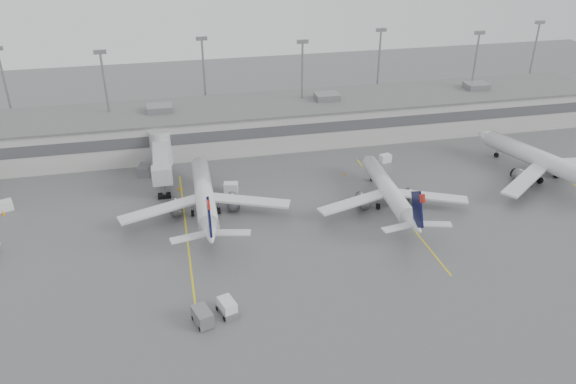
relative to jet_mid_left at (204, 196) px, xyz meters
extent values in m
plane|color=#58575A|center=(14.00, -28.99, -3.13)|extent=(260.00, 260.00, 0.00)
cube|color=#A7A7A2|center=(14.00, 29.01, 0.87)|extent=(150.00, 16.00, 8.00)
cube|color=#47474C|center=(14.00, 20.96, 1.87)|extent=(150.00, 0.15, 2.20)
cube|color=#606060|center=(14.00, 29.01, 4.92)|extent=(152.00, 17.00, 0.30)
cube|color=slate|center=(64.00, 29.01, 5.67)|extent=(5.00, 4.00, 1.30)
cylinder|color=gray|center=(-36.00, 38.51, 6.87)|extent=(0.44, 0.44, 20.00)
cylinder|color=gray|center=(-16.00, 31.01, 6.87)|extent=(0.44, 0.44, 20.00)
cube|color=slate|center=(-16.00, 31.01, 17.07)|extent=(2.40, 0.50, 0.80)
cylinder|color=gray|center=(4.00, 38.51, 6.87)|extent=(0.44, 0.44, 20.00)
cube|color=slate|center=(4.00, 38.51, 17.07)|extent=(2.40, 0.50, 0.80)
cylinder|color=gray|center=(24.00, 31.01, 6.87)|extent=(0.44, 0.44, 20.00)
cube|color=slate|center=(24.00, 31.01, 17.07)|extent=(2.40, 0.50, 0.80)
cylinder|color=gray|center=(44.00, 38.51, 6.87)|extent=(0.44, 0.44, 20.00)
cube|color=slate|center=(44.00, 38.51, 17.07)|extent=(2.40, 0.50, 0.80)
cylinder|color=gray|center=(64.00, 31.01, 6.87)|extent=(0.44, 0.44, 20.00)
cube|color=slate|center=(64.00, 31.01, 17.07)|extent=(2.40, 0.50, 0.80)
cylinder|color=gray|center=(84.00, 38.51, 6.87)|extent=(0.44, 0.44, 20.00)
cube|color=slate|center=(84.00, 38.51, 17.07)|extent=(2.40, 0.50, 0.80)
cylinder|color=#9DA0A2|center=(-6.50, 21.01, 0.37)|extent=(4.00, 4.00, 7.00)
cube|color=#9DA0A2|center=(-6.50, 14.51, 1.17)|extent=(2.80, 13.00, 2.60)
cube|color=#9DA0A2|center=(-6.50, 7.01, 1.17)|extent=(3.40, 2.40, 3.00)
cylinder|color=gray|center=(-6.50, 7.01, -1.73)|extent=(0.70, 0.70, 2.80)
cube|color=black|center=(-6.50, 7.01, -2.78)|extent=(2.20, 1.20, 0.70)
cube|color=yellow|center=(-3.50, -4.99, -3.13)|extent=(0.25, 40.00, 0.01)
cube|color=yellow|center=(31.50, -4.99, -3.13)|extent=(0.25, 40.00, 0.01)
cylinder|color=silver|center=(0.03, 1.50, -0.06)|extent=(3.49, 22.57, 3.07)
cone|color=silver|center=(0.26, 14.19, -0.06)|extent=(3.12, 2.92, 3.07)
cone|color=silver|center=(-0.23, -12.11, 0.35)|extent=(3.17, 5.17, 3.07)
cube|color=silver|center=(-7.19, -1.23, -0.88)|extent=(13.50, 6.42, 0.36)
cube|color=silver|center=(7.14, -1.50, -0.88)|extent=(13.44, 6.86, 0.36)
cube|color=black|center=(-0.24, -12.62, 3.31)|extent=(0.41, 5.77, 6.69)
cube|color=#A8150C|center=(-0.26, -13.95, 5.98)|extent=(0.35, 2.08, 1.94)
cylinder|color=black|center=(0.20, 10.71, -2.67)|extent=(0.38, 0.93, 0.92)
cylinder|color=black|center=(-2.16, -0.50, -2.57)|extent=(0.48, 1.13, 1.13)
cylinder|color=black|center=(2.14, -0.58, -2.57)|extent=(0.48, 1.13, 1.13)
cylinder|color=silver|center=(30.45, -3.20, -0.29)|extent=(4.05, 20.99, 2.85)
cone|color=silver|center=(31.13, 8.54, -0.29)|extent=(2.99, 2.82, 2.85)
cone|color=silver|center=(29.71, -15.80, 0.09)|extent=(3.12, 4.90, 2.85)
cube|color=silver|center=(23.66, -5.47, -1.05)|extent=(12.55, 5.51, 0.33)
cube|color=silver|center=(36.92, -6.24, -1.05)|extent=(12.38, 6.78, 0.33)
cube|color=black|center=(29.69, -16.27, 2.84)|extent=(0.59, 5.35, 6.20)
cube|color=#A8150C|center=(29.61, -17.50, 5.31)|extent=(0.40, 1.93, 1.80)
cylinder|color=black|center=(30.94, 5.32, -2.71)|extent=(0.38, 0.87, 0.85)
cylinder|color=black|center=(28.35, -4.98, -2.61)|extent=(0.49, 1.07, 1.04)
cylinder|color=black|center=(32.32, -5.21, -2.61)|extent=(0.49, 1.07, 1.04)
cylinder|color=silver|center=(62.17, 0.46, 0.19)|extent=(10.42, 24.23, 3.32)
cone|color=silver|center=(58.09, 13.56, 0.19)|extent=(4.09, 3.95, 3.32)
cube|color=silver|center=(55.70, -4.81, -0.70)|extent=(13.40, 10.66, 0.39)
cylinder|color=black|center=(59.21, 9.96, -2.63)|extent=(0.67, 1.07, 1.00)
cylinder|color=black|center=(60.61, -2.35, -2.52)|extent=(0.84, 1.31, 1.22)
cylinder|color=black|center=(65.05, -0.97, -2.52)|extent=(0.84, 1.31, 1.22)
cube|color=silver|center=(0.37, -26.09, -2.13)|extent=(2.40, 3.06, 2.01)
cube|color=slate|center=(0.37, -26.09, -2.74)|extent=(2.75, 3.56, 0.78)
cylinder|color=black|center=(-0.82, -25.29, -2.82)|extent=(0.42, 0.67, 0.63)
cylinder|color=black|center=(0.88, -24.76, -2.82)|extent=(0.42, 0.67, 0.63)
cylinder|color=black|center=(-0.15, -27.43, -2.82)|extent=(0.42, 0.67, 0.63)
cylinder|color=black|center=(1.55, -26.89, -2.82)|extent=(0.42, 0.67, 0.63)
cube|color=slate|center=(-2.83, -27.29, -2.06)|extent=(2.67, 3.55, 1.91)
cylinder|color=black|center=(-3.92, -26.45, -2.82)|extent=(0.43, 0.68, 0.63)
cylinder|color=black|center=(-1.74, -28.13, -2.82)|extent=(0.43, 0.68, 0.63)
cube|color=silver|center=(-32.55, 8.31, -2.29)|extent=(2.81, 2.36, 1.69)
cube|color=silver|center=(5.10, 6.62, -2.26)|extent=(2.74, 2.11, 1.74)
cube|color=silver|center=(36.47, 12.68, -2.35)|extent=(2.49, 1.96, 1.56)
cube|color=slate|center=(-9.80, 17.19, -2.15)|extent=(2.52, 3.46, 1.97)
cone|color=orange|center=(-32.58, 6.65, -2.74)|extent=(0.49, 0.49, 0.79)
cone|color=orange|center=(-3.92, 9.28, -2.75)|extent=(0.48, 0.48, 0.76)
cone|color=orange|center=(26.75, 8.75, -2.82)|extent=(0.39, 0.39, 0.62)
cone|color=orange|center=(63.53, 1.60, -2.83)|extent=(0.38, 0.38, 0.61)
camera|label=1|loc=(-4.34, -81.74, 42.97)|focal=35.00mm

